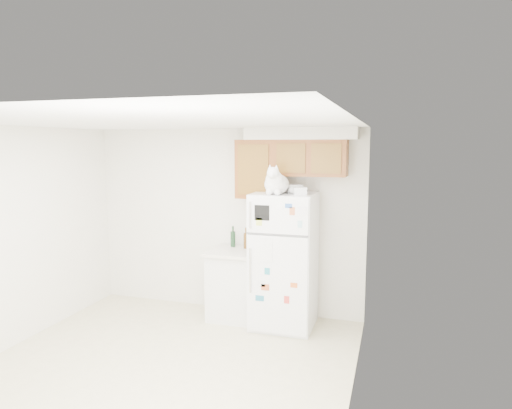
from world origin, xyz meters
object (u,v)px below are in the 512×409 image
at_px(refrigerator, 284,260).
at_px(storage_box_back, 295,189).
at_px(storage_box_front, 300,191).
at_px(bottle_amber, 246,238).
at_px(base_counter, 234,284).
at_px(bottle_green, 233,236).
at_px(cat, 276,183).

relative_size(refrigerator, storage_box_back, 9.44).
height_order(storage_box_front, bottle_amber, storage_box_front).
distance_m(refrigerator, bottle_amber, 0.64).
xyz_separation_m(refrigerator, base_counter, (-0.69, 0.07, -0.39)).
bearing_deg(bottle_amber, bottle_green, 166.51).
height_order(refrigerator, cat, cat).
bearing_deg(cat, base_counter, 158.63).
xyz_separation_m(base_counter, storage_box_back, (0.80, -0.01, 1.29)).
xyz_separation_m(cat, bottle_amber, (-0.50, 0.37, -0.78)).
height_order(base_counter, bottle_amber, bottle_amber).
height_order(storage_box_back, storage_box_front, storage_box_back).
xyz_separation_m(cat, storage_box_front, (0.29, 0.01, -0.09)).
xyz_separation_m(refrigerator, storage_box_back, (0.11, 0.07, 0.90)).
distance_m(refrigerator, base_counter, 0.79).
height_order(cat, storage_box_front, cat).
height_order(bottle_green, bottle_amber, bottle_green).
bearing_deg(cat, refrigerator, 69.78).
relative_size(base_counter, storage_box_front, 6.13).
bearing_deg(storage_box_back, storage_box_front, -80.37).
bearing_deg(bottle_amber, refrigerator, -19.49).
bearing_deg(storage_box_front, bottle_amber, 135.45).
xyz_separation_m(refrigerator, cat, (-0.06, -0.17, 0.99)).
distance_m(cat, storage_box_front, 0.30).
bearing_deg(cat, storage_box_back, 53.25).
height_order(base_counter, storage_box_front, storage_box_front).
bearing_deg(storage_box_back, refrigerator, -165.92).
height_order(refrigerator, base_counter, refrigerator).
xyz_separation_m(storage_box_front, bottle_amber, (-0.79, 0.36, -0.68)).
xyz_separation_m(base_counter, storage_box_front, (0.92, -0.24, 1.28)).
bearing_deg(bottle_green, cat, -30.81).
bearing_deg(storage_box_front, base_counter, 145.60).
relative_size(base_counter, bottle_amber, 3.28).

